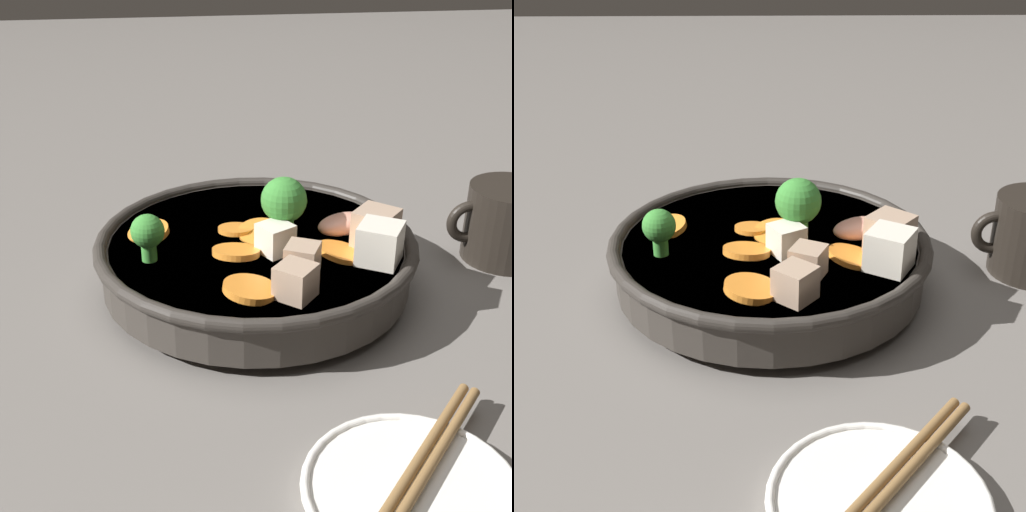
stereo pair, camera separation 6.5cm
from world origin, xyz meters
TOP-DOWN VIEW (x-y plane):
  - ground_plane at (0.00, 0.00)m, footprint 3.00×3.00m
  - stirfry_bowl at (-0.00, 0.00)m, footprint 0.29×0.29m
  - side_saucer at (-0.06, 0.27)m, footprint 0.14×0.14m
  - chopsticks_pair at (-0.06, 0.27)m, footprint 0.15×0.17m

SIDE VIEW (x-z plane):
  - ground_plane at x=0.00m, z-range 0.00..0.00m
  - side_saucer at x=-0.06m, z-range 0.00..0.01m
  - chopsticks_pair at x=-0.06m, z-range 0.01..0.02m
  - stirfry_bowl at x=0.00m, z-range -0.02..0.09m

